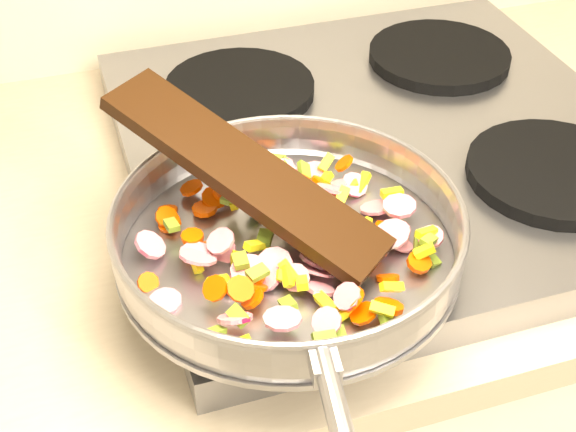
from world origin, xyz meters
name	(u,v)px	position (x,y,z in m)	size (l,w,h in m)	color
cooktop	(383,146)	(-0.70, 1.67, 0.92)	(0.60, 0.60, 0.04)	#939399
grate_fl	(313,222)	(-0.84, 1.52, 0.95)	(0.19, 0.19, 0.02)	black
grate_fr	(554,172)	(-0.56, 1.52, 0.95)	(0.19, 0.19, 0.02)	black
grate_bl	(240,88)	(-0.84, 1.81, 0.95)	(0.19, 0.19, 0.02)	black
grate_br	(439,56)	(-0.56, 1.81, 0.95)	(0.19, 0.19, 0.02)	black
saute_pan	(288,233)	(-0.88, 1.47, 0.99)	(0.36, 0.53, 0.06)	#9E9EA5
vegetable_heap	(290,231)	(-0.88, 1.49, 0.98)	(0.29, 0.28, 0.05)	#EC4800
wooden_spatula	(245,172)	(-0.91, 1.53, 1.02)	(0.30, 0.07, 0.01)	black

